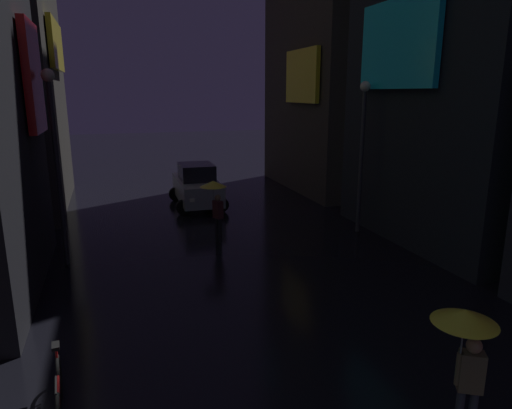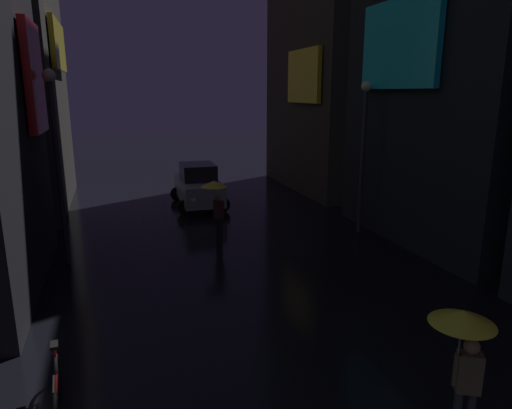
{
  "view_description": "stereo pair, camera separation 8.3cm",
  "coord_description": "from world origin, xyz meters",
  "views": [
    {
      "loc": [
        -3.57,
        0.07,
        5.02
      ],
      "look_at": [
        0.0,
        11.1,
        2.16
      ],
      "focal_mm": 32.0,
      "sensor_mm": 36.0,
      "label": 1
    },
    {
      "loc": [
        -3.49,
        0.05,
        5.02
      ],
      "look_at": [
        0.0,
        11.1,
        2.16
      ],
      "focal_mm": 32.0,
      "sensor_mm": 36.0,
      "label": 2
    }
  ],
  "objects": [
    {
      "name": "bicycle_parked_at_storefront",
      "position": [
        -4.6,
        7.0,
        0.39
      ],
      "size": [
        0.23,
        1.82,
        0.96
      ],
      "color": "black",
      "rests_on": "ground"
    },
    {
      "name": "streetlamp_right_far",
      "position": [
        5.0,
        14.32,
        3.38
      ],
      "size": [
        0.36,
        0.36,
        5.39
      ],
      "color": "#2D2D33",
      "rests_on": "ground"
    },
    {
      "name": "car_distant",
      "position": [
        0.08,
        19.98,
        0.93
      ],
      "size": [
        2.32,
        4.18,
        1.92
      ],
      "color": "#99999E",
      "rests_on": "ground"
    },
    {
      "name": "streetlamp_left_far",
      "position": [
        -5.0,
        14.05,
        3.52
      ],
      "size": [
        0.36,
        0.36,
        5.65
      ],
      "color": "#2D2D33",
      "rests_on": "ground"
    },
    {
      "name": "pedestrian_far_right_yellow",
      "position": [
        -0.27,
        14.79,
        1.67
      ],
      "size": [
        0.9,
        0.9,
        2.12
      ],
      "color": "black",
      "rests_on": "ground"
    },
    {
      "name": "pedestrian_near_crossing_yellow",
      "position": [
        0.99,
        4.61,
        1.67
      ],
      "size": [
        0.9,
        0.9,
        2.12
      ],
      "color": "#2D2D38",
      "rests_on": "ground"
    }
  ]
}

